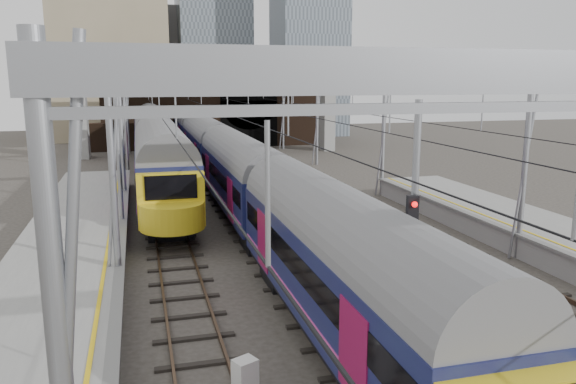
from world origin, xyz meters
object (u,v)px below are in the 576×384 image
object	(u,v)px
signal_near_centre	(409,251)
train_second	(156,147)
relay_cabinet	(245,380)
train_main	(221,158)

from	to	relation	value
signal_near_centre	train_second	bearing A→B (deg)	109.23
train_second	relay_cabinet	world-z (taller)	train_second
train_main	relay_cabinet	size ratio (longest dim) A/B	59.38
train_second	relay_cabinet	distance (m)	30.38
signal_near_centre	relay_cabinet	distance (m)	5.71
train_second	signal_near_centre	size ratio (longest dim) A/B	7.98
train_main	signal_near_centre	bearing A→B (deg)	-85.51
train_second	relay_cabinet	bearing A→B (deg)	-88.36
train_second	train_main	bearing A→B (deg)	-53.00
signal_near_centre	train_main	bearing A→B (deg)	102.23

